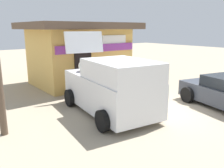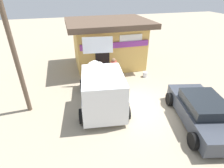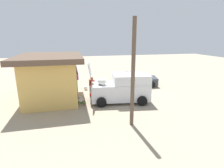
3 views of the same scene
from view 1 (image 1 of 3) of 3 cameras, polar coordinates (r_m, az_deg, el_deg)
ground_plane at (r=9.46m, az=12.14°, el=-5.60°), size 60.00×60.00×0.00m
storefront_bar at (r=13.20m, az=-7.87°, el=7.60°), size 5.69×4.47×3.30m
delivery_van at (r=8.41m, az=-0.24°, el=-0.57°), size 2.68×4.48×2.89m
vendor_standing at (r=10.69m, az=-1.85°, el=2.23°), size 0.48×0.48×1.66m
customer_bending at (r=10.03m, az=-7.76°, el=0.81°), size 0.68×0.58×1.45m
unloaded_banana_pile at (r=11.20m, az=-7.85°, el=-1.42°), size 0.82×0.67×0.41m
paint_bucket at (r=12.50m, az=5.81°, el=0.06°), size 0.30×0.30×0.33m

